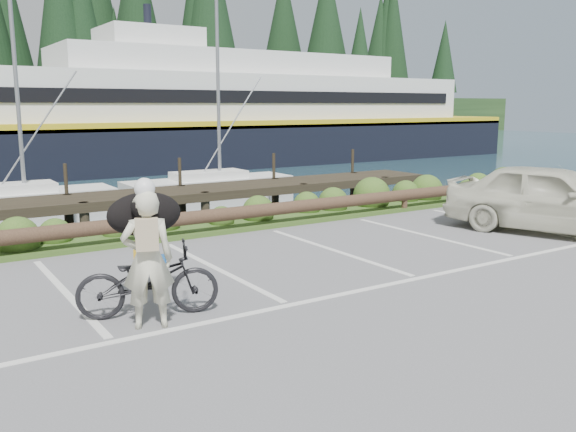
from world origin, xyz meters
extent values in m
plane|color=#5F5F61|center=(0.00, 0.00, 0.00)|extent=(72.00, 72.00, 0.00)
cube|color=#3D5B21|center=(0.00, 5.30, 0.05)|extent=(34.00, 1.60, 0.10)
imported|color=black|center=(-1.87, 0.29, 0.51)|extent=(2.04, 1.24, 1.01)
imported|color=beige|center=(-2.01, -0.14, 0.91)|extent=(0.77, 0.62, 1.82)
ellipsoid|color=black|center=(-1.68, 0.87, 1.33)|extent=(0.86, 1.21, 0.64)
imported|color=beige|center=(7.81, 0.70, 0.79)|extent=(3.39, 5.00, 1.58)
camera|label=1|loc=(-4.62, -7.53, 2.87)|focal=38.00mm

